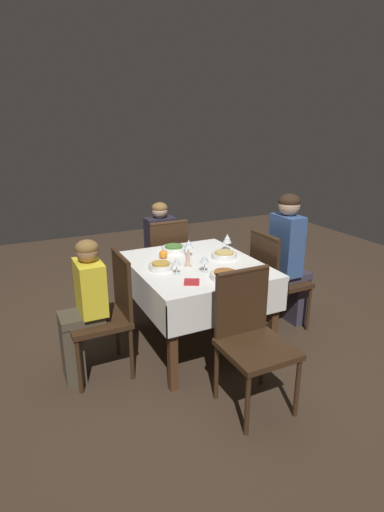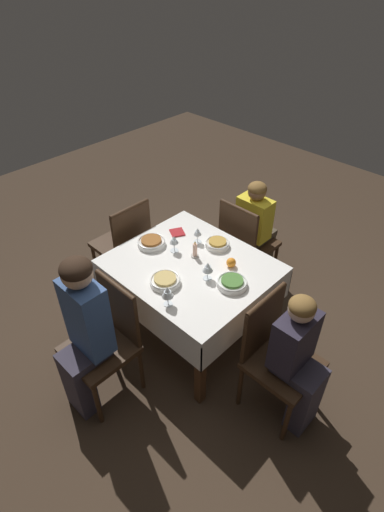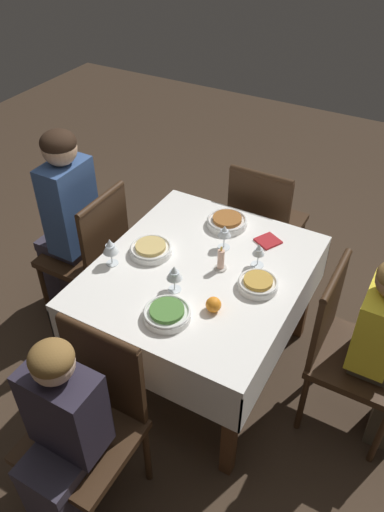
% 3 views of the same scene
% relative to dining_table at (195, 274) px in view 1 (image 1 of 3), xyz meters
% --- Properties ---
extents(ground_plane, '(8.00, 8.00, 0.00)m').
position_rel_dining_table_xyz_m(ground_plane, '(0.00, 0.00, -0.64)').
color(ground_plane, '#3D2D21').
extents(dining_table, '(1.16, 1.01, 0.74)m').
position_rel_dining_table_xyz_m(dining_table, '(0.00, 0.00, 0.00)').
color(dining_table, white).
rests_on(dining_table, ground_plane).
extents(chair_south, '(0.43, 0.44, 0.93)m').
position_rel_dining_table_xyz_m(chair_south, '(-0.06, -0.77, -0.12)').
color(chair_south, '#382314').
rests_on(chair_south, ground_plane).
extents(chair_north, '(0.43, 0.44, 0.93)m').
position_rel_dining_table_xyz_m(chair_north, '(-0.07, 0.77, -0.12)').
color(chair_north, '#382314').
rests_on(chair_north, ground_plane).
extents(chair_east, '(0.44, 0.43, 0.93)m').
position_rel_dining_table_xyz_m(chair_east, '(0.85, -0.07, -0.12)').
color(chair_east, '#382314').
rests_on(chair_east, ground_plane).
extents(chair_west, '(0.44, 0.43, 0.93)m').
position_rel_dining_table_xyz_m(chair_west, '(-0.85, 0.01, -0.12)').
color(chair_west, '#382314').
rests_on(chair_west, ground_plane).
extents(person_adult_denim, '(0.30, 0.34, 1.26)m').
position_rel_dining_table_xyz_m(person_adult_denim, '(-0.06, -0.93, 0.07)').
color(person_adult_denim, '#383342').
rests_on(person_adult_denim, ground_plane).
extents(person_child_yellow, '(0.30, 0.33, 1.07)m').
position_rel_dining_table_xyz_m(person_child_yellow, '(-0.07, 0.94, -0.05)').
color(person_child_yellow, '#4C4233').
rests_on(person_child_yellow, ground_plane).
extents(person_child_dark, '(0.33, 0.30, 1.08)m').
position_rel_dining_table_xyz_m(person_child_dark, '(1.02, -0.07, -0.05)').
color(person_child_dark, '#383342').
rests_on(person_child_dark, ground_plane).
extents(bowl_south, '(0.22, 0.22, 0.06)m').
position_rel_dining_table_xyz_m(bowl_south, '(0.02, -0.28, 0.13)').
color(bowl_south, white).
rests_on(bowl_south, dining_table).
extents(wine_glass_south, '(0.08, 0.08, 0.16)m').
position_rel_dining_table_xyz_m(wine_glass_south, '(0.18, -0.41, 0.21)').
color(wine_glass_south, white).
rests_on(wine_glass_south, dining_table).
extents(bowl_north, '(0.19, 0.19, 0.06)m').
position_rel_dining_table_xyz_m(bowl_north, '(-0.01, 0.31, 0.13)').
color(bowl_north, white).
rests_on(bowl_north, dining_table).
extents(wine_glass_north, '(0.07, 0.07, 0.13)m').
position_rel_dining_table_xyz_m(wine_glass_north, '(-0.16, 0.24, 0.20)').
color(wine_glass_north, white).
rests_on(wine_glass_north, dining_table).
extents(bowl_east, '(0.22, 0.22, 0.06)m').
position_rel_dining_table_xyz_m(bowl_east, '(0.37, 0.03, 0.13)').
color(bowl_east, white).
rests_on(bowl_east, dining_table).
extents(wine_glass_east, '(0.08, 0.08, 0.15)m').
position_rel_dining_table_xyz_m(wine_glass_east, '(0.20, -0.03, 0.20)').
color(wine_glass_east, white).
rests_on(wine_glass_east, dining_table).
extents(bowl_west, '(0.23, 0.23, 0.06)m').
position_rel_dining_table_xyz_m(bowl_west, '(-0.40, -0.05, 0.13)').
color(bowl_west, white).
rests_on(bowl_west, dining_table).
extents(wine_glass_west, '(0.07, 0.07, 0.14)m').
position_rel_dining_table_xyz_m(wine_glass_west, '(-0.21, 0.03, 0.20)').
color(wine_glass_west, white).
rests_on(wine_glass_west, dining_table).
extents(candle_centerpiece, '(0.06, 0.06, 0.14)m').
position_rel_dining_table_xyz_m(candle_centerpiece, '(-0.05, 0.09, 0.15)').
color(candle_centerpiece, beige).
rests_on(candle_centerpiece, dining_table).
extents(orange_fruit, '(0.07, 0.07, 0.07)m').
position_rel_dining_table_xyz_m(orange_fruit, '(0.23, 0.19, 0.14)').
color(orange_fruit, orange).
rests_on(orange_fruit, dining_table).
extents(napkin_red_folded, '(0.15, 0.15, 0.01)m').
position_rel_dining_table_xyz_m(napkin_red_folded, '(-0.37, 0.21, 0.11)').
color(napkin_red_folded, '#AD2328').
rests_on(napkin_red_folded, dining_table).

